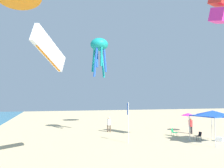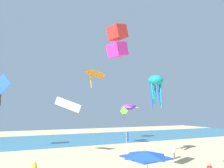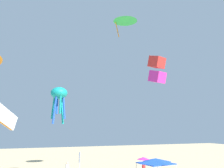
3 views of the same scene
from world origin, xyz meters
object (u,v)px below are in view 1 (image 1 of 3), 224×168
object	(u,v)px
canopy_tent	(213,114)
kite_octopus_teal	(99,47)
cooler_box	(219,139)
banner_flag	(128,118)
kite_parafoil_white	(50,51)
folding_chair_left_of_tent	(174,132)
person_far_stroller	(109,123)
folding_chair_facing_ocean	(199,135)
kite_box_red	(220,7)
person_near_umbrella	(191,124)
beach_umbrella	(188,114)

from	to	relation	value
canopy_tent	kite_octopus_teal	bearing A→B (deg)	48.92
cooler_box	banner_flag	bearing A→B (deg)	78.61
banner_flag	kite_parafoil_white	size ratio (longest dim) A/B	1.07
kite_parafoil_white	kite_octopus_teal	size ratio (longest dim) A/B	0.76
folding_chair_left_of_tent	banner_flag	bearing A→B (deg)	161.30
banner_flag	folding_chair_left_of_tent	bearing A→B (deg)	-70.76
canopy_tent	cooler_box	size ratio (longest dim) A/B	4.65
canopy_tent	folding_chair_left_of_tent	size ratio (longest dim) A/B	4.23
canopy_tent	kite_octopus_teal	distance (m)	14.37
banner_flag	person_far_stroller	size ratio (longest dim) A/B	2.01
folding_chair_facing_ocean	cooler_box	world-z (taller)	folding_chair_facing_ocean
banner_flag	kite_box_red	size ratio (longest dim) A/B	1.28
person_far_stroller	kite_parafoil_white	bearing A→B (deg)	102.53
cooler_box	person_far_stroller	world-z (taller)	person_far_stroller
banner_flag	person_far_stroller	world-z (taller)	banner_flag
folding_chair_facing_ocean	kite_box_red	xyz separation A→B (m)	(-3.80, 0.42, 11.70)
folding_chair_left_of_tent	folding_chair_facing_ocean	bearing A→B (deg)	-107.48
person_near_umbrella	person_far_stroller	distance (m)	9.85
banner_flag	kite_box_red	xyz separation A→B (m)	(-4.47, -6.89, 9.88)
person_near_umbrella	kite_parafoil_white	distance (m)	19.53
folding_chair_left_of_tent	kite_parafoil_white	distance (m)	17.08
cooler_box	kite_box_red	distance (m)	12.43
beach_umbrella	person_near_umbrella	distance (m)	2.30
canopy_tent	folding_chair_facing_ocean	world-z (taller)	canopy_tent
cooler_box	person_near_umbrella	bearing A→B (deg)	-2.66
beach_umbrella	folding_chair_left_of_tent	bearing A→B (deg)	124.68
cooler_box	person_near_umbrella	distance (m)	4.86
cooler_box	kite_parafoil_white	bearing A→B (deg)	103.61
beach_umbrella	folding_chair_left_of_tent	distance (m)	4.90
beach_umbrella	cooler_box	distance (m)	6.97
cooler_box	person_far_stroller	distance (m)	12.46
cooler_box	beach_umbrella	bearing A→B (deg)	-10.29
kite_parafoil_white	kite_octopus_teal	bearing A→B (deg)	1.60
canopy_tent	folding_chair_facing_ocean	bearing A→B (deg)	11.37
folding_chair_facing_ocean	person_near_umbrella	size ratio (longest dim) A/B	0.43
folding_chair_facing_ocean	person_far_stroller	world-z (taller)	person_far_stroller
person_near_umbrella	kite_octopus_teal	size ratio (longest dim) A/B	0.40
kite_octopus_teal	person_far_stroller	bearing A→B (deg)	122.28
kite_parafoil_white	folding_chair_facing_ocean	bearing A→B (deg)	-42.29
person_near_umbrella	kite_box_red	bearing A→B (deg)	-15.32
folding_chair_facing_ocean	person_far_stroller	size ratio (longest dim) A/B	0.43
beach_umbrella	canopy_tent	bearing A→B (deg)	161.63
cooler_box	folding_chair_left_of_tent	bearing A→B (deg)	33.21
banner_flag	person_near_umbrella	distance (m)	9.61
canopy_tent	kite_octopus_teal	xyz separation A→B (m)	(8.00, 9.18, 7.62)
kite_octopus_teal	kite_parafoil_white	bearing A→B (deg)	-35.86
person_far_stroller	kite_box_red	distance (m)	17.35
kite_octopus_teal	kite_box_red	distance (m)	13.27
folding_chair_left_of_tent	person_far_stroller	xyz separation A→B (m)	(4.85, 6.17, 0.64)
kite_box_red	beach_umbrella	bearing A→B (deg)	-128.41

